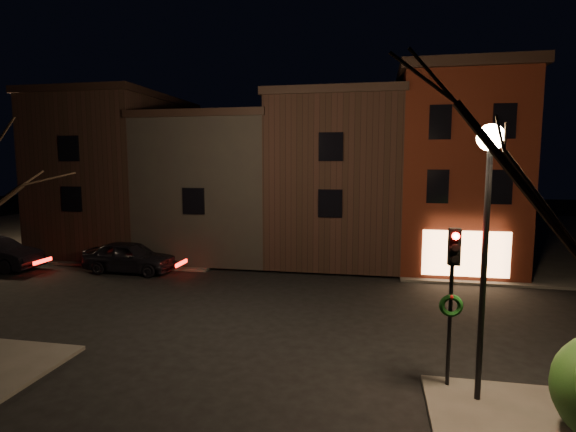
% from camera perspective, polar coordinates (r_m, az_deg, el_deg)
% --- Properties ---
extents(ground, '(120.00, 120.00, 0.00)m').
position_cam_1_polar(ground, '(18.16, -1.30, -11.64)').
color(ground, black).
rests_on(ground, ground).
extents(sidewalk_far_left, '(30.00, 30.00, 0.12)m').
position_cam_1_polar(sidewalk_far_left, '(44.16, -21.55, -1.08)').
color(sidewalk_far_left, '#2D2B28').
rests_on(sidewalk_far_left, ground).
extents(corner_building, '(6.50, 8.50, 10.50)m').
position_cam_1_polar(corner_building, '(26.66, 20.42, 5.63)').
color(corner_building, '#501A0E').
rests_on(corner_building, ground).
extents(row_building_a, '(7.30, 10.30, 9.40)m').
position_cam_1_polar(row_building_a, '(27.44, 6.45, 4.85)').
color(row_building_a, black).
rests_on(row_building_a, ground).
extents(row_building_b, '(7.80, 10.30, 8.40)m').
position_cam_1_polar(row_building_b, '(28.95, -8.05, 3.94)').
color(row_building_b, black).
rests_on(row_building_b, ground).
extents(row_building_c, '(7.30, 10.30, 9.90)m').
position_cam_1_polar(row_building_c, '(32.03, -20.48, 5.19)').
color(row_building_c, black).
rests_on(row_building_c, ground).
extents(street_lamp_near, '(0.60, 0.60, 6.48)m').
position_cam_1_polar(street_lamp_near, '(11.13, 24.08, 3.31)').
color(street_lamp_near, black).
rests_on(street_lamp_near, sidewalk_near_right).
extents(traffic_signal, '(0.58, 0.38, 4.05)m').
position_cam_1_polar(traffic_signal, '(11.85, 20.13, -7.95)').
color(traffic_signal, black).
rests_on(traffic_signal, sidewalk_near_right).
extents(parked_car_a, '(4.90, 2.10, 1.65)m').
position_cam_1_polar(parked_car_a, '(25.11, -19.45, -4.89)').
color(parked_car_a, black).
rests_on(parked_car_a, ground).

